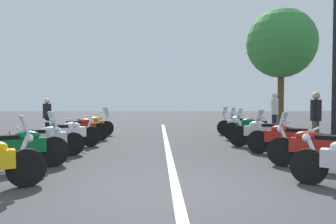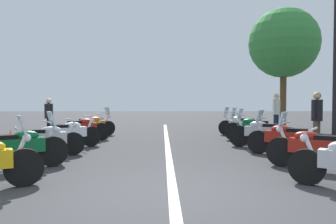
% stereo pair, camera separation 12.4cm
% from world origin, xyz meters
% --- Properties ---
extents(ground_plane, '(80.00, 80.00, 0.00)m').
position_xyz_m(ground_plane, '(0.00, 0.00, 0.00)').
color(ground_plane, '#38383A').
extents(lane_centre_stripe, '(19.23, 0.16, 0.01)m').
position_xyz_m(lane_centre_stripe, '(5.03, 0.00, 0.00)').
color(lane_centre_stripe, beige).
rests_on(lane_centre_stripe, ground_plane).
extents(motorcycle_left_row_1, '(1.22, 1.87, 1.22)m').
position_xyz_m(motorcycle_left_row_1, '(1.92, 3.20, 0.48)').
color(motorcycle_left_row_1, black).
rests_on(motorcycle_left_row_1, ground_plane).
extents(motorcycle_left_row_2, '(1.17, 1.88, 0.99)m').
position_xyz_m(motorcycle_left_row_2, '(3.38, 3.19, 0.45)').
color(motorcycle_left_row_2, black).
rests_on(motorcycle_left_row_2, ground_plane).
extents(motorcycle_left_row_3, '(1.39, 1.85, 1.00)m').
position_xyz_m(motorcycle_left_row_3, '(4.94, 3.06, 0.46)').
color(motorcycle_left_row_3, black).
rests_on(motorcycle_left_row_3, ground_plane).
extents(motorcycle_left_row_4, '(1.06, 1.96, 1.00)m').
position_xyz_m(motorcycle_left_row_4, '(6.72, 3.08, 0.46)').
color(motorcycle_left_row_4, black).
rests_on(motorcycle_left_row_4, ground_plane).
extents(motorcycle_left_row_5, '(1.32, 1.79, 1.20)m').
position_xyz_m(motorcycle_left_row_5, '(8.21, 3.03, 0.46)').
color(motorcycle_left_row_5, black).
rests_on(motorcycle_left_row_5, ground_plane).
extents(motorcycle_right_row_1, '(1.31, 1.74, 1.22)m').
position_xyz_m(motorcycle_right_row_1, '(1.78, -3.01, 0.47)').
color(motorcycle_right_row_1, black).
rests_on(motorcycle_right_row_1, ground_plane).
extents(motorcycle_right_row_2, '(1.37, 1.88, 1.21)m').
position_xyz_m(motorcycle_right_row_2, '(3.49, -3.11, 0.47)').
color(motorcycle_right_row_2, black).
rests_on(motorcycle_right_row_2, ground_plane).
extents(motorcycle_right_row_3, '(1.17, 1.99, 1.23)m').
position_xyz_m(motorcycle_right_row_3, '(4.93, -2.93, 0.48)').
color(motorcycle_right_row_3, black).
rests_on(motorcycle_right_row_3, ground_plane).
extents(motorcycle_right_row_4, '(1.20, 1.99, 1.22)m').
position_xyz_m(motorcycle_right_row_4, '(6.53, -3.09, 0.47)').
color(motorcycle_right_row_4, black).
rests_on(motorcycle_right_row_4, ground_plane).
extents(motorcycle_right_row_5, '(1.20, 1.81, 1.21)m').
position_xyz_m(motorcycle_right_row_5, '(8.29, -3.10, 0.47)').
color(motorcycle_right_row_5, black).
rests_on(motorcycle_right_row_5, ground_plane).
extents(street_lamp_twin_globe, '(0.32, 1.22, 5.40)m').
position_xyz_m(street_lamp_twin_globe, '(3.60, -4.43, 3.64)').
color(street_lamp_twin_globe, black).
rests_on(street_lamp_twin_globe, ground_plane).
extents(traffic_cone_0, '(0.36, 0.36, 0.61)m').
position_xyz_m(traffic_cone_0, '(4.72, 4.67, 0.29)').
color(traffic_cone_0, orange).
rests_on(traffic_cone_0, ground_plane).
extents(bystander_0, '(0.41, 0.39, 1.77)m').
position_xyz_m(bystander_0, '(8.68, -4.67, 1.04)').
color(bystander_0, '#1E2338').
rests_on(bystander_0, ground_plane).
extents(bystander_1, '(0.39, 0.41, 1.73)m').
position_xyz_m(bystander_1, '(4.67, -4.47, 1.01)').
color(bystander_1, brown).
rests_on(bystander_1, ground_plane).
extents(bystander_2, '(0.49, 0.32, 1.55)m').
position_xyz_m(bystander_2, '(7.81, 4.62, 0.90)').
color(bystander_2, black).
rests_on(bystander_2, ground_plane).
extents(roadside_tree_0, '(3.56, 3.56, 6.21)m').
position_xyz_m(roadside_tree_0, '(11.67, -6.08, 4.41)').
color(roadside_tree_0, brown).
rests_on(roadside_tree_0, ground_plane).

